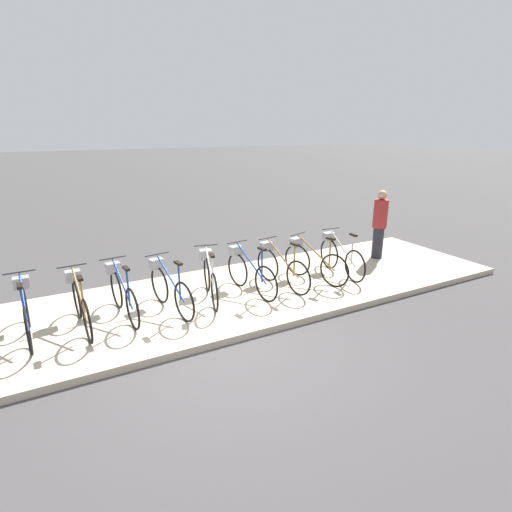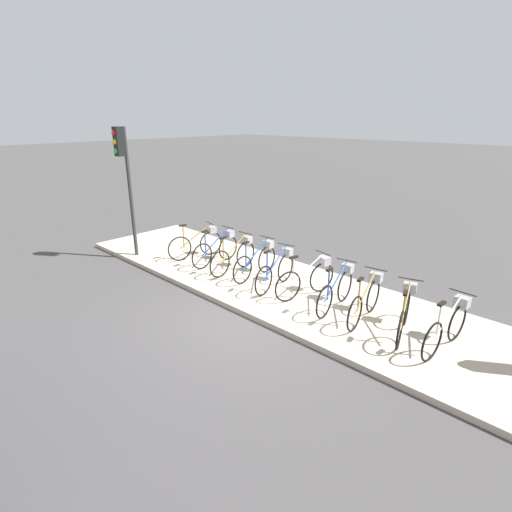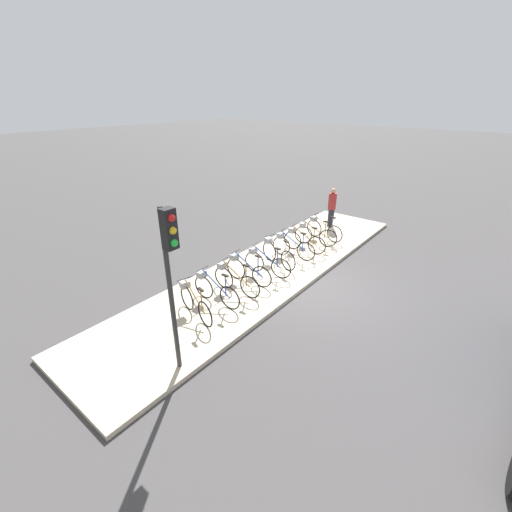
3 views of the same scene
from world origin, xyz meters
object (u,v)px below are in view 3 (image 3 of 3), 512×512
object	(u,v)px
parked_bicycle_2	(234,279)
traffic_light	(170,260)
parked_bicycle_0	(194,301)
parked_bicycle_3	(246,269)
parked_bicycle_7	(302,240)
parked_bicycle_9	(322,228)
parked_bicycle_6	(291,246)
parked_bicycle_4	(265,262)
pedestrian	(332,206)
parked_bicycle_5	(277,252)
parked_bicycle_8	(313,234)
parked_bicycle_1	(214,288)

from	to	relation	value
parked_bicycle_2	traffic_light	xyz separation A→B (m)	(-3.02, -1.23, 2.12)
parked_bicycle_0	parked_bicycle_2	world-z (taller)	same
parked_bicycle_0	parked_bicycle_3	bearing A→B (deg)	2.38
parked_bicycle_7	traffic_light	size ratio (longest dim) A/B	0.46
parked_bicycle_0	parked_bicycle_9	world-z (taller)	same
parked_bicycle_6	parked_bicycle_3	bearing A→B (deg)	177.91
parked_bicycle_0	parked_bicycle_2	xyz separation A→B (m)	(1.55, -0.02, 0.00)
parked_bicycle_6	parked_bicycle_9	xyz separation A→B (m)	(2.25, -0.02, 0.00)
parked_bicycle_4	parked_bicycle_7	world-z (taller)	same
parked_bicycle_4	parked_bicycle_6	world-z (taller)	same
parked_bicycle_0	parked_bicycle_6	world-z (taller)	same
parked_bicycle_6	parked_bicycle_7	size ratio (longest dim) A/B	1.00
parked_bicycle_4	pedestrian	distance (m)	5.48
parked_bicycle_5	parked_bicycle_6	bearing A→B (deg)	-4.85
parked_bicycle_5	parked_bicycle_7	bearing A→B (deg)	-3.79
parked_bicycle_3	traffic_light	distance (m)	4.47
parked_bicycle_6	pedestrian	bearing A→B (deg)	6.26
parked_bicycle_3	traffic_light	world-z (taller)	traffic_light
traffic_light	parked_bicycle_4	bearing A→B (deg)	15.00
parked_bicycle_3	parked_bicycle_4	xyz separation A→B (m)	(0.77, -0.14, 0.00)
parked_bicycle_2	parked_bicycle_8	distance (m)	4.55
parked_bicycle_3	parked_bicycle_9	bearing A→B (deg)	-1.33
parked_bicycle_4	parked_bicycle_7	distance (m)	2.31
parked_bicycle_1	traffic_light	xyz separation A→B (m)	(-2.26, -1.29, 2.12)
parked_bicycle_2	parked_bicycle_9	xyz separation A→B (m)	(5.31, 0.00, 0.00)
parked_bicycle_1	parked_bicycle_5	world-z (taller)	same
parked_bicycle_3	pedestrian	bearing A→B (deg)	3.06
parked_bicycle_1	parked_bicycle_2	xyz separation A→B (m)	(0.77, -0.06, 0.00)
parked_bicycle_2	parked_bicycle_8	bearing A→B (deg)	-0.30
parked_bicycle_4	parked_bicycle_9	bearing A→B (deg)	0.48
parked_bicycle_5	parked_bicycle_9	xyz separation A→B (m)	(3.04, -0.09, 0.00)
parked_bicycle_3	parked_bicycle_5	distance (m)	1.60
parked_bicycle_6	parked_bicycle_9	distance (m)	2.25
parked_bicycle_0	parked_bicycle_7	size ratio (longest dim) A/B	0.98
pedestrian	parked_bicycle_3	bearing A→B (deg)	-176.94
parked_bicycle_4	parked_bicycle_0	bearing A→B (deg)	179.09
traffic_light	parked_bicycle_7	bearing A→B (deg)	10.20
pedestrian	parked_bicycle_1	bearing A→B (deg)	-177.17
parked_bicycle_3	pedestrian	xyz separation A→B (m)	(6.22, 0.33, 0.44)
parked_bicycle_8	pedestrian	world-z (taller)	pedestrian
parked_bicycle_2	parked_bicycle_9	size ratio (longest dim) A/B	1.00
parked_bicycle_7	parked_bicycle_9	world-z (taller)	same
parked_bicycle_0	parked_bicycle_2	size ratio (longest dim) A/B	0.98
parked_bicycle_3	traffic_light	size ratio (longest dim) A/B	0.46
parked_bicycle_3	parked_bicycle_8	world-z (taller)	same
parked_bicycle_0	parked_bicycle_4	world-z (taller)	same
parked_bicycle_4	pedestrian	xyz separation A→B (m)	(5.45, 0.47, 0.44)
parked_bicycle_1	parked_bicycle_7	world-z (taller)	same
parked_bicycle_5	parked_bicycle_8	world-z (taller)	same
parked_bicycle_2	parked_bicycle_4	bearing A→B (deg)	-1.18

